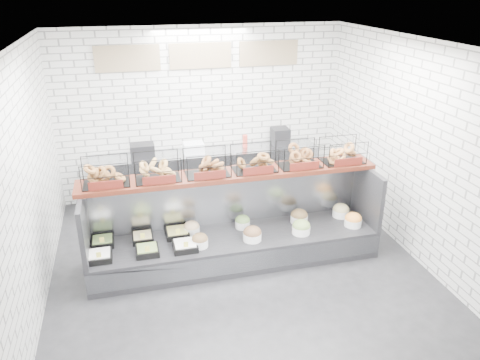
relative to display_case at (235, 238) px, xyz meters
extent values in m
plane|color=black|center=(0.00, -0.34, -0.33)|extent=(5.50, 5.50, 0.00)
cube|color=silver|center=(0.00, 2.41, 1.17)|extent=(5.00, 0.02, 3.00)
cube|color=silver|center=(-2.50, -0.34, 1.17)|extent=(0.02, 5.50, 3.00)
cube|color=silver|center=(2.50, -0.34, 1.17)|extent=(0.02, 5.50, 3.00)
cube|color=white|center=(0.00, -0.34, 2.67)|extent=(5.00, 5.50, 0.02)
cube|color=tan|center=(-1.20, 2.38, 2.17)|extent=(1.05, 0.03, 0.42)
cube|color=tan|center=(0.00, 2.38, 2.17)|extent=(1.05, 0.03, 0.42)
cube|color=tan|center=(1.20, 2.38, 2.17)|extent=(1.05, 0.03, 0.42)
cube|color=black|center=(0.00, -0.04, -0.13)|extent=(4.00, 0.90, 0.40)
cube|color=#93969B|center=(0.00, -0.48, -0.11)|extent=(4.00, 0.03, 0.28)
cube|color=#93969B|center=(0.00, 0.37, 0.47)|extent=(4.00, 0.08, 0.80)
cube|color=black|center=(-1.97, -0.04, 0.47)|extent=(0.06, 0.90, 0.80)
cube|color=black|center=(1.97, -0.04, 0.47)|extent=(0.06, 0.90, 0.80)
cube|color=black|center=(-1.82, -0.22, 0.11)|extent=(0.31, 0.31, 0.08)
cube|color=white|center=(-1.82, -0.22, 0.15)|extent=(0.26, 0.26, 0.04)
cube|color=#F3E654|center=(-1.82, -0.32, 0.20)|extent=(0.06, 0.01, 0.08)
cube|color=black|center=(-1.79, 0.14, 0.11)|extent=(0.29, 0.29, 0.08)
cube|color=olive|center=(-1.79, 0.14, 0.15)|extent=(0.25, 0.25, 0.04)
cube|color=#F3E654|center=(-1.79, 0.04, 0.20)|extent=(0.06, 0.01, 0.08)
cube|color=black|center=(-1.22, -0.23, 0.11)|extent=(0.29, 0.29, 0.08)
cube|color=olive|center=(-1.22, -0.23, 0.15)|extent=(0.25, 0.25, 0.04)
cube|color=#F3E654|center=(-1.22, -0.33, 0.20)|extent=(0.06, 0.01, 0.08)
cube|color=black|center=(-1.26, 0.12, 0.11)|extent=(0.28, 0.28, 0.08)
cube|color=#D1BF80|center=(-1.26, 0.12, 0.15)|extent=(0.24, 0.24, 0.04)
cube|color=#F3E654|center=(-1.26, 0.02, 0.20)|extent=(0.06, 0.01, 0.08)
cube|color=black|center=(-0.73, -0.23, 0.11)|extent=(0.32, 0.32, 0.08)
cube|color=white|center=(-0.73, -0.23, 0.15)|extent=(0.27, 0.27, 0.04)
cube|color=#F3E654|center=(-0.73, -0.35, 0.20)|extent=(0.06, 0.01, 0.08)
cube|color=black|center=(-0.79, 0.14, 0.11)|extent=(0.31, 0.31, 0.08)
cube|color=#D3D06C|center=(-0.79, 0.14, 0.15)|extent=(0.27, 0.27, 0.04)
cube|color=#F3E654|center=(-0.79, 0.03, 0.20)|extent=(0.06, 0.01, 0.08)
cylinder|color=white|center=(-0.53, -0.22, 0.13)|extent=(0.22, 0.22, 0.11)
ellipsoid|color=brown|center=(-0.53, -0.22, 0.19)|extent=(0.21, 0.21, 0.15)
cylinder|color=white|center=(-0.58, 0.14, 0.13)|extent=(0.22, 0.22, 0.11)
ellipsoid|color=tan|center=(-0.58, 0.14, 0.19)|extent=(0.22, 0.22, 0.15)
cylinder|color=white|center=(0.19, -0.23, 0.13)|extent=(0.25, 0.25, 0.11)
ellipsoid|color=brown|center=(0.19, -0.23, 0.19)|extent=(0.25, 0.25, 0.17)
cylinder|color=white|center=(0.15, 0.14, 0.13)|extent=(0.21, 0.21, 0.11)
ellipsoid|color=#638744|center=(0.15, 0.14, 0.19)|extent=(0.21, 0.21, 0.15)
cylinder|color=white|center=(0.90, -0.22, 0.13)|extent=(0.26, 0.26, 0.11)
ellipsoid|color=olive|center=(0.90, -0.22, 0.19)|extent=(0.25, 0.25, 0.18)
cylinder|color=white|center=(0.99, 0.10, 0.13)|extent=(0.25, 0.25, 0.11)
ellipsoid|color=brown|center=(0.99, 0.10, 0.19)|extent=(0.25, 0.25, 0.17)
cylinder|color=white|center=(1.71, -0.20, 0.13)|extent=(0.25, 0.25, 0.11)
ellipsoid|color=orange|center=(1.71, -0.20, 0.19)|extent=(0.24, 0.24, 0.17)
cylinder|color=white|center=(1.67, 0.12, 0.13)|extent=(0.25, 0.25, 0.11)
ellipsoid|color=tan|center=(1.67, 0.12, 0.19)|extent=(0.24, 0.24, 0.17)
cube|color=#3B140C|center=(0.00, 0.18, 0.90)|extent=(4.10, 0.50, 0.06)
cube|color=black|center=(-1.65, 0.18, 1.10)|extent=(0.60, 0.38, 0.34)
cube|color=#52160F|center=(-1.65, -0.03, 1.00)|extent=(0.42, 0.02, 0.11)
cube|color=black|center=(-0.99, 0.18, 1.10)|extent=(0.60, 0.38, 0.34)
cube|color=#52160F|center=(-0.99, -0.03, 1.00)|extent=(0.42, 0.02, 0.11)
cube|color=black|center=(-0.33, 0.18, 1.10)|extent=(0.60, 0.38, 0.34)
cube|color=#52160F|center=(-0.33, -0.03, 1.00)|extent=(0.42, 0.02, 0.11)
cube|color=black|center=(0.32, 0.18, 1.10)|extent=(0.60, 0.38, 0.34)
cube|color=#52160F|center=(0.32, -0.03, 1.00)|extent=(0.42, 0.02, 0.11)
cube|color=black|center=(0.98, 0.18, 1.10)|extent=(0.60, 0.38, 0.34)
cube|color=#52160F|center=(0.98, -0.03, 1.00)|extent=(0.42, 0.02, 0.11)
cube|color=black|center=(1.64, 0.18, 1.10)|extent=(0.60, 0.38, 0.34)
cube|color=#52160F|center=(1.64, -0.03, 1.00)|extent=(0.42, 0.02, 0.11)
cube|color=#93969B|center=(0.00, 2.09, 0.12)|extent=(4.00, 0.60, 0.90)
cube|color=black|center=(-1.11, 2.04, 0.69)|extent=(0.40, 0.30, 0.24)
cube|color=silver|center=(-0.23, 2.06, 0.66)|extent=(0.35, 0.28, 0.18)
cylinder|color=#C84032|center=(0.71, 2.14, 0.68)|extent=(0.09, 0.09, 0.22)
cube|color=black|center=(1.38, 2.14, 0.72)|extent=(0.30, 0.30, 0.30)
camera|label=1|loc=(-1.34, -5.57, 3.35)|focal=35.00mm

